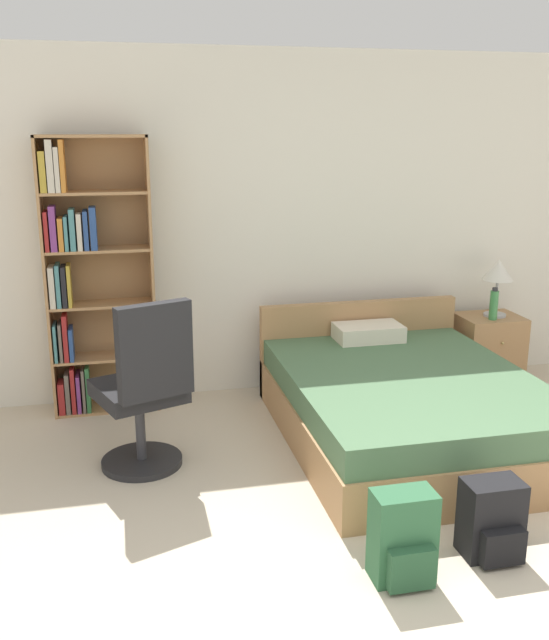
{
  "coord_description": "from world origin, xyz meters",
  "views": [
    {
      "loc": [
        -1.33,
        -2.12,
        2.04
      ],
      "look_at": [
        -0.4,
        1.98,
        0.89
      ],
      "focal_mm": 40.0,
      "sensor_mm": 36.0,
      "label": 1
    }
  ],
  "objects_px": {
    "bookshelf": "(86,276)",
    "water_bottle": "(494,305)",
    "backpack_black": "(492,521)",
    "nightstand": "(488,349)",
    "table_lamp": "(498,273)",
    "office_chair": "(145,392)",
    "backpack_green": "(403,539)",
    "bed": "(404,403)"
  },
  "relations": [
    {
      "from": "bookshelf",
      "to": "water_bottle",
      "type": "xyz_separation_m",
      "value": [
        3.11,
        -0.19,
        -0.34
      ]
    },
    {
      "from": "water_bottle",
      "to": "backpack_black",
      "type": "distance_m",
      "value": 2.53
    },
    {
      "from": "nightstand",
      "to": "table_lamp",
      "type": "height_order",
      "value": "table_lamp"
    },
    {
      "from": "office_chair",
      "to": "backpack_green",
      "type": "distance_m",
      "value": 1.77
    },
    {
      "from": "bookshelf",
      "to": "office_chair",
      "type": "bearing_deg",
      "value": -72.97
    },
    {
      "from": "bookshelf",
      "to": "table_lamp",
      "type": "xyz_separation_m",
      "value": [
        3.19,
        -0.09,
        -0.1
      ]
    },
    {
      "from": "bookshelf",
      "to": "backpack_green",
      "type": "xyz_separation_m",
      "value": [
        1.43,
        -2.44,
        -0.81
      ]
    },
    {
      "from": "bed",
      "to": "nightstand",
      "type": "bearing_deg",
      "value": 38.58
    },
    {
      "from": "bookshelf",
      "to": "water_bottle",
      "type": "relative_size",
      "value": 7.67
    },
    {
      "from": "table_lamp",
      "to": "backpack_black",
      "type": "distance_m",
      "value": 2.7
    },
    {
      "from": "office_chair",
      "to": "water_bottle",
      "type": "height_order",
      "value": "office_chair"
    },
    {
      "from": "bed",
      "to": "water_bottle",
      "type": "distance_m",
      "value": 1.39
    },
    {
      "from": "bed",
      "to": "office_chair",
      "type": "relative_size",
      "value": 1.88
    },
    {
      "from": "table_lamp",
      "to": "backpack_green",
      "type": "height_order",
      "value": "table_lamp"
    },
    {
      "from": "table_lamp",
      "to": "backpack_black",
      "type": "relative_size",
      "value": 1.19
    },
    {
      "from": "bed",
      "to": "office_chair",
      "type": "xyz_separation_m",
      "value": [
        -1.71,
        -0.12,
        0.27
      ]
    },
    {
      "from": "nightstand",
      "to": "backpack_green",
      "type": "xyz_separation_m",
      "value": [
        -1.73,
        -2.36,
        -0.07
      ]
    },
    {
      "from": "table_lamp",
      "to": "office_chair",
      "type": "bearing_deg",
      "value": -160.73
    },
    {
      "from": "nightstand",
      "to": "backpack_black",
      "type": "xyz_separation_m",
      "value": [
        -1.23,
        -2.27,
        -0.09
      ]
    },
    {
      "from": "bed",
      "to": "backpack_black",
      "type": "distance_m",
      "value": 1.4
    },
    {
      "from": "bookshelf",
      "to": "table_lamp",
      "type": "height_order",
      "value": "bookshelf"
    },
    {
      "from": "bed",
      "to": "table_lamp",
      "type": "bearing_deg",
      "value": 37.59
    },
    {
      "from": "nightstand",
      "to": "backpack_black",
      "type": "distance_m",
      "value": 2.59
    },
    {
      "from": "bookshelf",
      "to": "bed",
      "type": "relative_size",
      "value": 0.96
    },
    {
      "from": "office_chair",
      "to": "water_bottle",
      "type": "xyz_separation_m",
      "value": [
        2.78,
        0.9,
        0.16
      ]
    },
    {
      "from": "backpack_black",
      "to": "bookshelf",
      "type": "bearing_deg",
      "value": 129.2
    },
    {
      "from": "office_chair",
      "to": "nightstand",
      "type": "xyz_separation_m",
      "value": [
        2.82,
        1.0,
        -0.24
      ]
    },
    {
      "from": "backpack_green",
      "to": "table_lamp",
      "type": "bearing_deg",
      "value": 53.2
    },
    {
      "from": "bed",
      "to": "table_lamp",
      "type": "xyz_separation_m",
      "value": [
        1.14,
        0.88,
        0.66
      ]
    },
    {
      "from": "bookshelf",
      "to": "office_chair",
      "type": "distance_m",
      "value": 1.24
    },
    {
      "from": "nightstand",
      "to": "office_chair",
      "type": "bearing_deg",
      "value": -160.42
    },
    {
      "from": "bed",
      "to": "water_bottle",
      "type": "height_order",
      "value": "water_bottle"
    },
    {
      "from": "backpack_black",
      "to": "bed",
      "type": "bearing_deg",
      "value": 85.08
    },
    {
      "from": "office_chair",
      "to": "backpack_black",
      "type": "height_order",
      "value": "office_chair"
    },
    {
      "from": "nightstand",
      "to": "water_bottle",
      "type": "distance_m",
      "value": 0.41
    },
    {
      "from": "table_lamp",
      "to": "water_bottle",
      "type": "distance_m",
      "value": 0.26
    },
    {
      "from": "backpack_green",
      "to": "bookshelf",
      "type": "bearing_deg",
      "value": 120.26
    },
    {
      "from": "water_bottle",
      "to": "backpack_black",
      "type": "bearing_deg",
      "value": -118.7
    },
    {
      "from": "bed",
      "to": "water_bottle",
      "type": "xyz_separation_m",
      "value": [
        1.07,
        0.78,
        0.43
      ]
    },
    {
      "from": "bookshelf",
      "to": "nightstand",
      "type": "distance_m",
      "value": 3.24
    },
    {
      "from": "backpack_green",
      "to": "bed",
      "type": "bearing_deg",
      "value": 67.24
    },
    {
      "from": "bed",
      "to": "table_lamp",
      "type": "distance_m",
      "value": 1.59
    }
  ]
}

